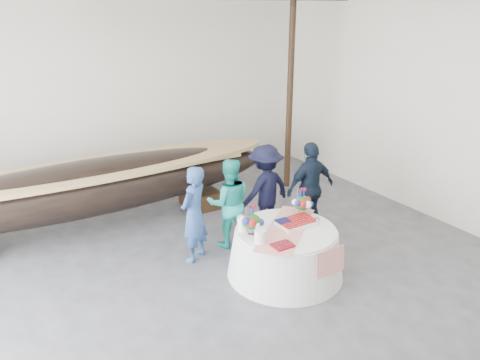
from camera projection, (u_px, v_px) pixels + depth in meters
floor at (257, 328)px, 6.29m from camera, size 10.00×12.00×0.01m
wall_back at (110, 93)px, 10.30m from camera, size 10.00×0.02×4.50m
pavilion_structure at (227, 12)px, 5.46m from camera, size 9.80×11.76×4.50m
longboat_display at (92, 187)px, 8.74m from camera, size 7.40×1.48×1.39m
banquet_table at (285, 252)px, 7.43m from camera, size 1.85×1.85×0.80m
tabletop_items at (278, 217)px, 7.35m from camera, size 1.67×1.51×0.40m
guest_woman_blue at (194, 214)px, 7.73m from camera, size 0.72×0.66×1.66m
guest_woman_teal at (229, 203)px, 8.20m from camera, size 0.97×0.88×1.63m
guest_man_left at (265, 190)px, 8.67m from camera, size 1.19×0.79×1.72m
guest_man_right at (310, 188)px, 8.69m from camera, size 1.04×0.43×1.76m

